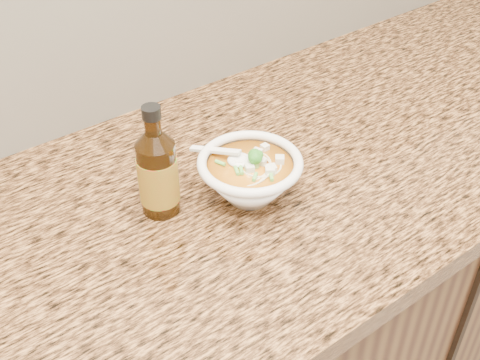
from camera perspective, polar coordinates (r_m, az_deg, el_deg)
counter_slab at (r=0.95m, az=-11.33°, el=-6.13°), size 4.00×0.68×0.04m
soup_bowl at (r=0.97m, az=0.92°, el=0.26°), size 0.17×0.18×0.09m
hot_sauce_bottle at (r=0.93m, az=-7.80°, el=0.64°), size 0.06×0.06×0.19m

